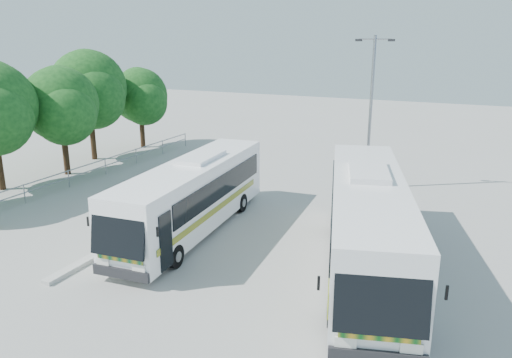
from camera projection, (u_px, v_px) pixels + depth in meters
The scene contains 9 objects.
ground at pixel (196, 235), 21.21m from camera, with size 100.00×100.00×0.00m, color #989893.
kerb_divider at pixel (176, 211), 23.85m from camera, with size 0.40×16.00×0.15m, color #B2B2AD.
railing at pixel (81, 170), 28.50m from camera, with size 0.06×22.00×1.00m.
tree_far_c at pixel (61, 104), 29.33m from camera, with size 4.97×4.69×6.49m.
tree_far_d at pixel (89, 88), 32.89m from camera, with size 5.62×5.30×7.33m.
tree_far_e at pixel (141, 96), 36.80m from camera, with size 4.54×4.28×5.92m.
coach_main at pixel (193, 195), 21.17m from camera, with size 3.00×10.95×3.00m.
coach_adjacent at pixel (367, 223), 17.47m from camera, with size 5.51×12.23×3.34m.
lamppost at pixel (371, 107), 26.47m from camera, with size 2.00×0.49×8.18m.
Camera 1 is at (10.54, -16.87, 8.14)m, focal length 35.00 mm.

